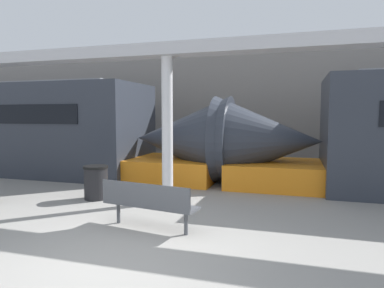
{
  "coord_description": "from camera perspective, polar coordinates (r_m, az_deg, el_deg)",
  "views": [
    {
      "loc": [
        2.39,
        -4.19,
        2.07
      ],
      "look_at": [
        0.12,
        3.31,
        1.4
      ],
      "focal_mm": 32.0,
      "sensor_mm": 36.0,
      "label": 1
    }
  ],
  "objects": [
    {
      "name": "station_wall",
      "position": [
        14.17,
        7.16,
        6.58
      ],
      "size": [
        56.0,
        0.2,
        5.0
      ],
      "primitive_type": "cube",
      "color": "gray",
      "rests_on": "ground_plane"
    },
    {
      "name": "ground_plane",
      "position": [
        5.25,
        -12.44,
        -18.45
      ],
      "size": [
        60.0,
        60.0,
        0.0
      ],
      "primitive_type": "plane",
      "color": "gray"
    },
    {
      "name": "canopy_beam",
      "position": [
        8.16,
        -4.23,
        15.32
      ],
      "size": [
        28.0,
        0.6,
        0.28
      ],
      "primitive_type": "cube",
      "color": "#B7B7BC",
      "rests_on": "support_column_near"
    },
    {
      "name": "bench_near",
      "position": [
        6.26,
        -7.39,
        -9.47
      ],
      "size": [
        1.87,
        0.73,
        0.87
      ],
      "rotation": [
        0.0,
        0.0,
        -0.17
      ],
      "color": "#4C4F54",
      "rests_on": "ground_plane"
    },
    {
      "name": "support_column_near",
      "position": [
        8.04,
        -4.14,
        2.27
      ],
      "size": [
        0.26,
        0.26,
        3.41
      ],
      "primitive_type": "cylinder",
      "color": "silver",
      "rests_on": "ground_plane"
    },
    {
      "name": "trash_bin",
      "position": [
        8.78,
        -15.71,
        -6.16
      ],
      "size": [
        0.6,
        0.6,
        0.82
      ],
      "color": "black",
      "rests_on": "ground_plane"
    }
  ]
}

